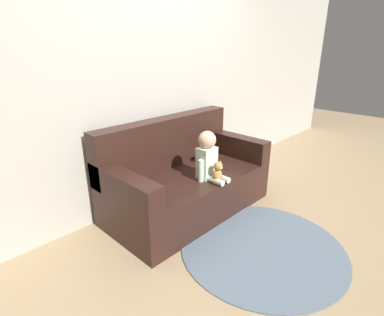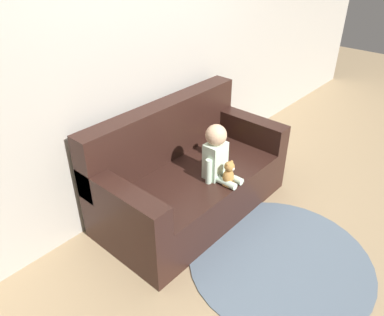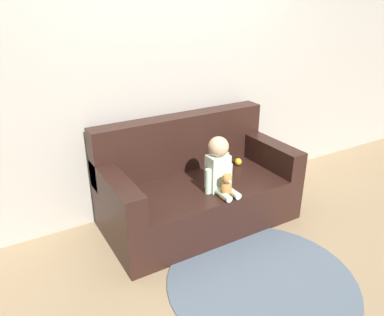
% 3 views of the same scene
% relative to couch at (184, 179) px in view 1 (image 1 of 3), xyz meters
% --- Properties ---
extents(ground_plane, '(12.00, 12.00, 0.00)m').
position_rel_couch_xyz_m(ground_plane, '(0.00, -0.06, -0.31)').
color(ground_plane, '#9E8460').
extents(wall_back, '(8.00, 0.05, 2.60)m').
position_rel_couch_xyz_m(wall_back, '(0.00, 0.43, 0.99)').
color(wall_back, '#ADA89E').
rests_on(wall_back, ground_plane).
extents(couch, '(1.63, 0.83, 0.90)m').
position_rel_couch_xyz_m(couch, '(0.00, 0.00, 0.00)').
color(couch, black).
rests_on(couch, ground_plane).
extents(person_baby, '(0.25, 0.32, 0.45)m').
position_rel_couch_xyz_m(person_baby, '(0.06, -0.26, 0.29)').
color(person_baby, silver).
rests_on(person_baby, couch).
extents(teddy_bear_brown, '(0.12, 0.09, 0.20)m').
position_rel_couch_xyz_m(teddy_bear_brown, '(0.04, -0.39, 0.18)').
color(teddy_bear_brown, '#AD7A3D').
rests_on(teddy_bear_brown, couch).
extents(plush_toy_side, '(0.11, 0.09, 0.19)m').
position_rel_couch_xyz_m(plush_toy_side, '(0.30, -0.01, 0.17)').
color(plush_toy_side, '#8CD133').
rests_on(plush_toy_side, couch).
extents(toy_ball, '(0.07, 0.07, 0.07)m').
position_rel_couch_xyz_m(toy_ball, '(0.49, 0.04, 0.12)').
color(toy_ball, gold).
rests_on(toy_ball, couch).
extents(floor_rug, '(1.34, 1.34, 0.01)m').
position_rel_couch_xyz_m(floor_rug, '(-0.02, -0.94, -0.31)').
color(floor_rug, slate).
rests_on(floor_rug, ground_plane).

